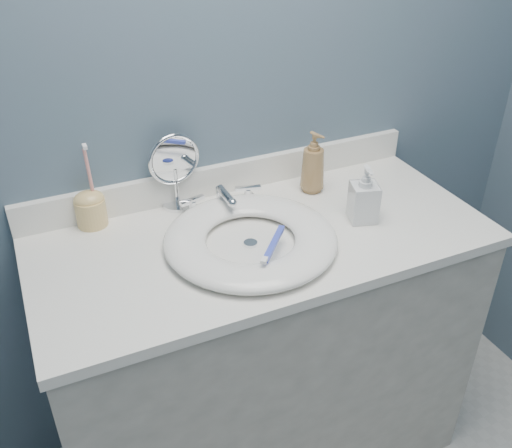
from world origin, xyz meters
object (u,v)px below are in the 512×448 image
makeup_mirror (175,168)px  soap_bottle_clear (364,194)px  toothbrush_holder (90,207)px  soap_bottle_amber (313,162)px

makeup_mirror → soap_bottle_clear: (0.44, -0.28, -0.04)m
makeup_mirror → toothbrush_holder: size_ratio=0.94×
soap_bottle_amber → toothbrush_holder: size_ratio=0.78×
toothbrush_holder → makeup_mirror: bearing=0.3°
toothbrush_holder → soap_bottle_amber: bearing=-7.0°
soap_bottle_amber → toothbrush_holder: (-0.64, 0.08, -0.04)m
makeup_mirror → soap_bottle_amber: makeup_mirror is taller
soap_bottle_amber → toothbrush_holder: bearing=156.7°
makeup_mirror → toothbrush_holder: bearing=174.6°
soap_bottle_clear → toothbrush_holder: bearing=174.5°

